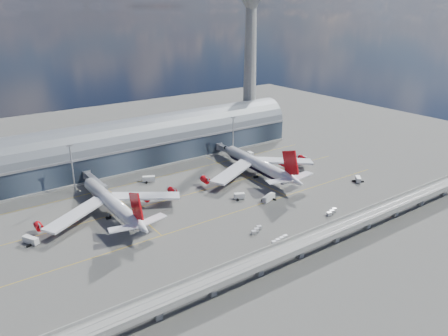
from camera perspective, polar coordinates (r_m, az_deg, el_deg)
ground at (r=208.34m, az=-0.86°, el=-5.00°), size 500.00×500.00×0.00m
taxi_lines at (r=225.27m, az=-4.07°, el=-3.03°), size 200.00×80.12×0.01m
terminal at (r=267.92m, az=-10.42°, el=3.12°), size 200.00×30.00×28.00m
control_tower at (r=307.97m, az=3.43°, el=13.32°), size 19.00×19.00×103.00m
guideway at (r=168.67m, az=9.98°, el=-9.83°), size 220.00×8.50×7.20m
floodlight_mast_left at (r=230.38m, az=-19.20°, el=0.03°), size 3.00×0.70×25.70m
floodlight_mast_right at (r=272.78m, az=1.20°, el=4.27°), size 3.00×0.70×25.70m
airliner_left at (r=202.94m, az=-14.35°, el=-4.50°), size 66.68×70.00×21.39m
airliner_right at (r=244.04m, az=4.56°, el=0.36°), size 70.29×73.49×23.30m
jet_bridge_left at (r=234.08m, az=-16.64°, el=-1.58°), size 4.40×28.00×7.25m
jet_bridge_right at (r=269.73m, az=0.89°, el=2.20°), size 4.40×32.00×7.25m
service_truck_0 at (r=192.86m, az=-23.93°, el=-8.61°), size 5.34×7.42×2.96m
service_truck_1 at (r=215.53m, az=2.02°, el=-3.67°), size 5.65×4.31×2.98m
service_truck_2 at (r=214.36m, az=5.86°, el=-3.89°), size 8.62×4.87×3.01m
service_truck_3 at (r=246.68m, az=17.12°, el=-1.43°), size 5.68×5.79×2.84m
service_truck_4 at (r=276.61m, az=3.46°, el=1.82°), size 2.93×5.13×2.84m
service_truck_5 at (r=239.47m, az=-9.80°, el=-1.41°), size 6.96×5.22×3.16m
cargo_train_0 at (r=185.94m, az=4.26°, el=-8.09°), size 7.21×4.42×1.62m
cargo_train_1 at (r=179.71m, az=7.26°, el=-9.30°), size 9.37×2.68×1.54m
cargo_train_2 at (r=206.61m, az=13.88°, el=-5.60°), size 7.71×3.65×1.69m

